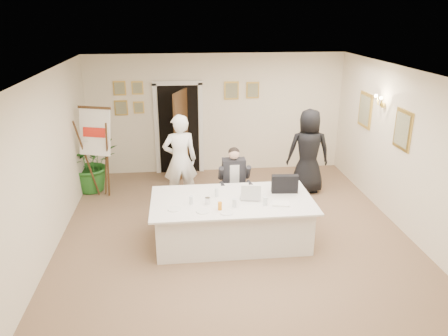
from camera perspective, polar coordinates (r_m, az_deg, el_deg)
name	(u,v)px	position (r m, az deg, el deg)	size (l,w,h in m)	color
floor	(235,239)	(7.62, 1.51, -9.25)	(7.00, 7.00, 0.00)	brown
ceiling	(237,75)	(6.71, 1.73, 12.10)	(6.00, 7.00, 0.02)	white
wall_back	(217,114)	(10.39, -0.98, 7.08)	(6.00, 0.10, 2.80)	#F1E3CB
wall_front	(290,295)	(3.97, 8.64, -16.07)	(6.00, 0.10, 2.80)	#F1E3CB
wall_left	(44,169)	(7.29, -22.46, -0.14)	(0.10, 7.00, 2.80)	#F1E3CB
wall_right	(413,156)	(8.00, 23.43, 1.44)	(0.10, 7.00, 2.80)	#F1E3CB
doorway	(180,132)	(10.26, -5.81, 4.76)	(1.14, 0.86, 2.20)	black
pictures_back_wall	(182,96)	(10.23, -5.51, 9.36)	(3.40, 0.06, 0.80)	gold
pictures_right_wall	(382,119)	(8.92, 19.93, 6.03)	(0.06, 2.20, 0.80)	gold
wall_sconce	(381,101)	(8.82, 19.78, 8.24)	(0.20, 0.30, 0.24)	gold
conference_table	(232,220)	(7.38, 1.04, -6.83)	(2.67, 1.42, 0.78)	white
seated_man	(234,182)	(8.19, 1.32, -1.81)	(0.58, 0.62, 1.36)	black
flip_chart	(100,157)	(9.30, -15.90, 1.39)	(0.68, 0.51, 1.89)	#3E2B13
standing_man	(180,160)	(8.65, -5.76, 1.02)	(0.67, 0.44, 1.85)	white
standing_woman	(308,151)	(9.38, 10.96, 2.14)	(0.88, 0.58, 1.81)	black
potted_palm	(91,163)	(9.78, -16.96, 0.65)	(1.13, 0.98, 1.25)	#246421
laptop	(250,190)	(7.22, 3.39, -2.92)	(0.32, 0.35, 0.28)	#B7BABC
laptop_bag	(285,184)	(7.49, 7.94, -2.07)	(0.45, 0.12, 0.31)	black
paper_stack	(281,204)	(7.08, 7.43, -4.64)	(0.27, 0.19, 0.03)	white
plate_left	(174,209)	(6.90, -6.52, -5.34)	(0.21, 0.21, 0.01)	white
plate_mid	(203,211)	(6.79, -2.77, -5.65)	(0.22, 0.22, 0.01)	white
plate_near	(227,213)	(6.74, 0.33, -5.85)	(0.21, 0.21, 0.01)	white
glass_a	(191,200)	(7.03, -4.32, -4.20)	(0.06, 0.06, 0.14)	silver
glass_b	(234,203)	(6.92, 1.38, -4.58)	(0.07, 0.07, 0.14)	silver
glass_c	(265,201)	(7.00, 5.41, -4.34)	(0.07, 0.07, 0.14)	silver
glass_d	(217,192)	(7.30, -0.97, -3.20)	(0.06, 0.06, 0.14)	silver
oj_glass	(220,206)	(6.82, -0.54, -4.99)	(0.06, 0.06, 0.13)	orange
steel_jug	(208,201)	(7.03, -2.16, -4.31)	(0.09, 0.09, 0.11)	silver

